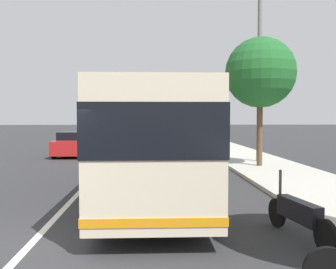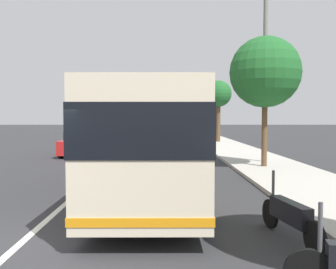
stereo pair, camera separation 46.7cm
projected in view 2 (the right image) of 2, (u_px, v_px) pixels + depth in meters
ground_plane at (19, 245)px, 6.91m from camera, size 220.00×220.00×0.00m
sidewalk_curb at (272, 168)px, 16.98m from camera, size 110.00×3.60×0.14m
lane_divider_line at (105, 169)px, 16.90m from camera, size 110.00×0.16×0.01m
coach_bus at (153, 136)px, 11.69m from camera, size 11.08×2.65×3.11m
motorcycle_far_end at (290, 216)px, 7.14m from camera, size 2.27×0.47×1.26m
car_behind_bus at (81, 144)px, 22.94m from camera, size 4.11×1.95×1.47m
car_oncoming at (164, 129)px, 52.73m from camera, size 4.23×1.97×1.35m
car_far_distant at (159, 137)px, 31.23m from camera, size 4.02×2.07×1.53m
car_side_street at (166, 131)px, 45.88m from camera, size 4.08×2.11×1.45m
roadside_tree_mid_block at (265, 72)px, 16.80m from camera, size 3.21×3.21×6.02m
roadside_tree_far_block at (218, 95)px, 34.00m from camera, size 2.41×2.41×5.73m
utility_pole at (265, 82)px, 18.61m from camera, size 0.22×0.22×8.24m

